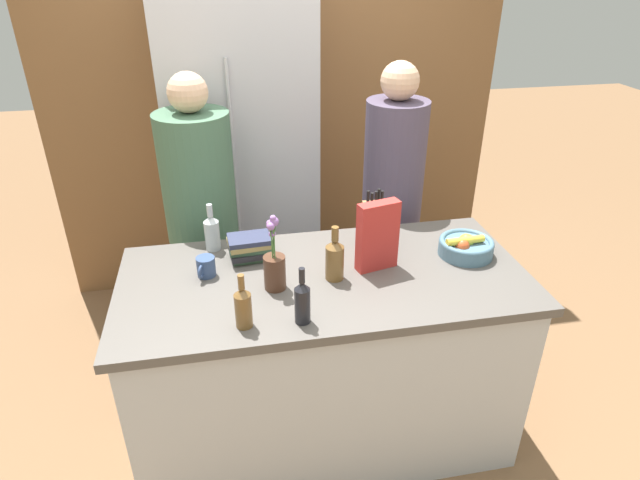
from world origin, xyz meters
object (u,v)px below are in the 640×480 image
object	(u,v)px
cereal_box	(377,236)
bottle_oil	(212,232)
person_at_sink	(202,214)
refrigerator	(243,160)
knife_block	(374,224)
coffee_mug	(206,267)
flower_vase	(274,266)
fruit_bowl	(466,246)
bottle_water	(335,259)
bottle_vinegar	(302,301)
person_in_blue	(392,198)
bottle_wine	(243,306)
book_stack	(250,247)

from	to	relation	value
cereal_box	bottle_oil	bearing A→B (deg)	156.58
cereal_box	person_at_sink	size ratio (longest dim) A/B	0.19
refrigerator	knife_block	distance (m)	1.16
cereal_box	coffee_mug	bearing A→B (deg)	174.59
knife_block	flower_vase	world-z (taller)	flower_vase
flower_vase	cereal_box	size ratio (longest dim) A/B	1.07
bottle_oil	fruit_bowl	bearing A→B (deg)	-13.55
bottle_water	coffee_mug	bearing A→B (deg)	167.14
flower_vase	person_at_sink	distance (m)	0.82
bottle_oil	person_at_sink	bearing A→B (deg)	98.48
coffee_mug	bottle_water	xyz separation A→B (m)	(0.54, -0.12, 0.05)
person_at_sink	refrigerator	bearing A→B (deg)	71.94
flower_vase	coffee_mug	distance (m)	0.32
bottle_vinegar	refrigerator	bearing A→B (deg)	94.42
cereal_box	bottle_water	bearing A→B (deg)	-165.08
flower_vase	person_in_blue	bearing A→B (deg)	44.87
refrigerator	coffee_mug	distance (m)	1.18
knife_block	bottle_wine	size ratio (longest dim) A/B	1.28
cereal_box	coffee_mug	world-z (taller)	cereal_box
bottle_vinegar	bottle_wine	bearing A→B (deg)	176.10
bottle_oil	bottle_wine	bearing A→B (deg)	-80.39
person_in_blue	bottle_vinegar	bearing A→B (deg)	-120.61
cereal_box	bottle_water	size ratio (longest dim) A/B	1.27
cereal_box	bottle_water	distance (m)	0.21
fruit_bowl	bottle_wine	size ratio (longest dim) A/B	1.11
flower_vase	knife_block	bearing A→B (deg)	28.98
cereal_box	person_in_blue	xyz separation A→B (m)	(0.28, 0.66, -0.13)
refrigerator	person_in_blue	xyz separation A→B (m)	(0.78, -0.57, -0.07)
fruit_bowl	book_stack	bearing A→B (deg)	171.13
flower_vase	bottle_vinegar	xyz separation A→B (m)	(0.07, -0.25, -0.01)
flower_vase	bottle_oil	bearing A→B (deg)	122.82
flower_vase	bottle_wine	distance (m)	0.28
bottle_water	person_in_blue	xyz separation A→B (m)	(0.48, 0.71, -0.07)
bottle_oil	knife_block	bearing A→B (deg)	-8.18
refrigerator	book_stack	world-z (taller)	refrigerator
refrigerator	cereal_box	bearing A→B (deg)	-67.70
refrigerator	person_at_sink	xyz separation A→B (m)	(-0.26, -0.54, -0.09)
bottle_oil	person_at_sink	size ratio (longest dim) A/B	0.14
knife_block	flower_vase	distance (m)	0.57
coffee_mug	bottle_wine	world-z (taller)	bottle_wine
bottle_wine	fruit_bowl	bearing A→B (deg)	18.44
knife_block	flower_vase	xyz separation A→B (m)	(-0.50, -0.28, -0.01)
bottle_wine	bottle_water	size ratio (longest dim) A/B	0.91
refrigerator	flower_vase	size ratio (longest dim) A/B	6.10
refrigerator	bottle_oil	size ratio (longest dim) A/B	8.95
refrigerator	bottle_wine	distance (m)	1.54
cereal_box	bottle_wine	world-z (taller)	cereal_box
bottle_oil	bottle_water	xyz separation A→B (m)	(0.51, -0.36, 0.01)
refrigerator	bottle_wine	size ratio (longest dim) A/B	9.17
refrigerator	book_stack	xyz separation A→B (m)	(-0.04, -1.04, -0.04)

